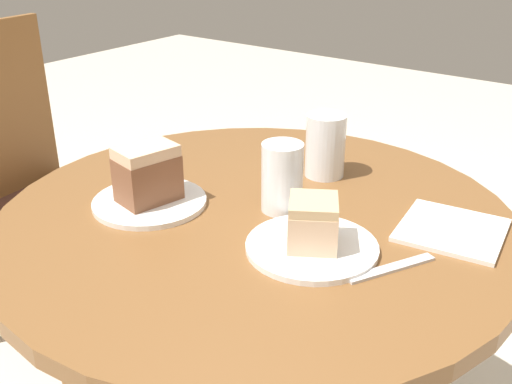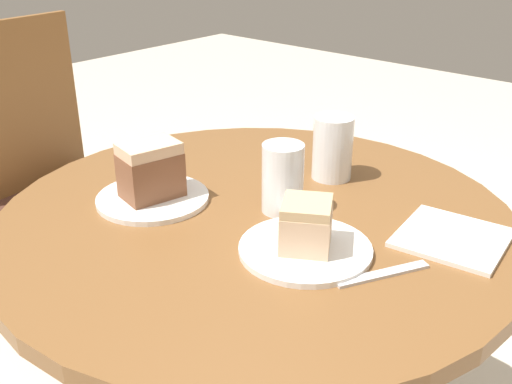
{
  "view_description": "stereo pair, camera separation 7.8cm",
  "coord_description": "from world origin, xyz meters",
  "px_view_note": "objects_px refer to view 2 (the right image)",
  "views": [
    {
      "loc": [
        -0.77,
        -0.57,
        1.2
      ],
      "look_at": [
        0.0,
        0.0,
        0.75
      ],
      "focal_mm": 42.0,
      "sensor_mm": 36.0,
      "label": 1
    },
    {
      "loc": [
        -0.72,
        -0.63,
        1.2
      ],
      "look_at": [
        0.0,
        0.0,
        0.75
      ],
      "focal_mm": 42.0,
      "sensor_mm": 36.0,
      "label": 2
    }
  ],
  "objects_px": {
    "chair": "(56,182)",
    "cake_slice_near": "(306,225)",
    "cake_slice_far": "(151,170)",
    "plate_near": "(305,249)",
    "glass_lemonade": "(283,182)",
    "plate_far": "(153,198)",
    "glass_water": "(332,151)"
  },
  "relations": [
    {
      "from": "plate_far",
      "to": "glass_water",
      "type": "relative_size",
      "value": 1.63
    },
    {
      "from": "cake_slice_far",
      "to": "glass_water",
      "type": "height_order",
      "value": "glass_water"
    },
    {
      "from": "chair",
      "to": "glass_water",
      "type": "bearing_deg",
      "value": -87.84
    },
    {
      "from": "glass_water",
      "to": "glass_lemonade",
      "type": "bearing_deg",
      "value": -174.13
    },
    {
      "from": "chair",
      "to": "cake_slice_far",
      "type": "distance_m",
      "value": 0.79
    },
    {
      "from": "glass_water",
      "to": "plate_far",
      "type": "bearing_deg",
      "value": 148.79
    },
    {
      "from": "chair",
      "to": "plate_near",
      "type": "relative_size",
      "value": 4.39
    },
    {
      "from": "glass_lemonade",
      "to": "cake_slice_far",
      "type": "bearing_deg",
      "value": 121.9
    },
    {
      "from": "chair",
      "to": "cake_slice_near",
      "type": "bearing_deg",
      "value": -103.86
    },
    {
      "from": "chair",
      "to": "glass_lemonade",
      "type": "relative_size",
      "value": 7.39
    },
    {
      "from": "glass_lemonade",
      "to": "glass_water",
      "type": "xyz_separation_m",
      "value": [
        0.18,
        0.02,
        0.0
      ]
    },
    {
      "from": "cake_slice_far",
      "to": "glass_lemonade",
      "type": "relative_size",
      "value": 0.94
    },
    {
      "from": "plate_far",
      "to": "glass_lemonade",
      "type": "bearing_deg",
      "value": -58.1
    },
    {
      "from": "plate_far",
      "to": "glass_water",
      "type": "bearing_deg",
      "value": -31.21
    },
    {
      "from": "chair",
      "to": "glass_water",
      "type": "distance_m",
      "value": 0.94
    },
    {
      "from": "plate_near",
      "to": "cake_slice_far",
      "type": "distance_m",
      "value": 0.33
    },
    {
      "from": "plate_far",
      "to": "chair",
      "type": "bearing_deg",
      "value": 74.53
    },
    {
      "from": "glass_water",
      "to": "cake_slice_near",
      "type": "bearing_deg",
      "value": -152.93
    },
    {
      "from": "plate_far",
      "to": "cake_slice_near",
      "type": "bearing_deg",
      "value": -83.26
    },
    {
      "from": "plate_near",
      "to": "cake_slice_far",
      "type": "xyz_separation_m",
      "value": [
        -0.04,
        0.33,
        0.06
      ]
    },
    {
      "from": "chair",
      "to": "plate_far",
      "type": "xyz_separation_m",
      "value": [
        -0.19,
        -0.7,
        0.24
      ]
    },
    {
      "from": "cake_slice_far",
      "to": "glass_lemonade",
      "type": "bearing_deg",
      "value": -58.1
    },
    {
      "from": "plate_near",
      "to": "cake_slice_far",
      "type": "relative_size",
      "value": 1.78
    },
    {
      "from": "chair",
      "to": "cake_slice_far",
      "type": "bearing_deg",
      "value": -110.72
    },
    {
      "from": "plate_near",
      "to": "glass_lemonade",
      "type": "bearing_deg",
      "value": 53.16
    },
    {
      "from": "chair",
      "to": "cake_slice_near",
      "type": "height_order",
      "value": "chair"
    },
    {
      "from": "plate_near",
      "to": "plate_far",
      "type": "xyz_separation_m",
      "value": [
        -0.04,
        0.33,
        0.0
      ]
    },
    {
      "from": "chair",
      "to": "glass_water",
      "type": "relative_size",
      "value": 7.28
    },
    {
      "from": "chair",
      "to": "cake_slice_near",
      "type": "relative_size",
      "value": 8.5
    },
    {
      "from": "cake_slice_far",
      "to": "glass_water",
      "type": "distance_m",
      "value": 0.36
    },
    {
      "from": "glass_lemonade",
      "to": "glass_water",
      "type": "relative_size",
      "value": 0.99
    },
    {
      "from": "chair",
      "to": "glass_water",
      "type": "xyz_separation_m",
      "value": [
        0.12,
        -0.89,
        0.29
      ]
    }
  ]
}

